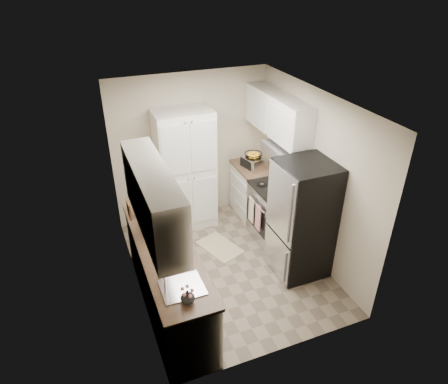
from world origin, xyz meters
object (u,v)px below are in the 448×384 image
Objects in this scene: electric_range at (275,212)px; microwave at (162,219)px; pantry_cabinet at (185,171)px; toaster_oven at (254,163)px; wine_bottle at (138,205)px; refrigerator at (302,219)px.

electric_range is 2.00m from microwave.
pantry_cabinet is at bearing 141.78° from electric_range.
toaster_oven reaches higher than electric_range.
electric_range is at bearing -63.41° from microwave.
microwave is at bearing -162.85° from toaster_oven.
wine_bottle is at bearing -174.31° from toaster_oven.
wine_bottle is at bearing -135.66° from pantry_cabinet.
refrigerator is 4.66× the size of toaster_oven.
toaster_oven is (-0.04, 0.75, 0.55)m from electric_range.
pantry_cabinet is 2.07m from refrigerator.
microwave is at bearing -58.25° from wine_bottle.
electric_range is (1.17, -0.93, -0.52)m from pantry_cabinet.
microwave is (-1.85, 0.43, 0.20)m from refrigerator.
microwave is at bearing 166.78° from refrigerator.
electric_range is at bearing -100.58° from toaster_oven.
electric_range is 2.20m from wine_bottle.
pantry_cabinet is 5.81× the size of wine_bottle.
toaster_oven is (1.13, -0.18, 0.03)m from pantry_cabinet.
toaster_oven is (-0.01, 1.55, 0.18)m from refrigerator.
microwave is (-1.88, -0.37, 0.57)m from electric_range.
pantry_cabinet is 4.30× the size of microwave.
pantry_cabinet is at bearing 157.04° from toaster_oven.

